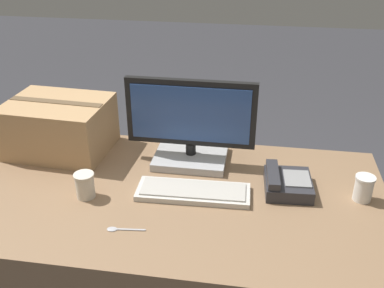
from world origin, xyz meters
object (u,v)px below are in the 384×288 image
(keyboard, at_px, (193,191))
(spoon, at_px, (119,229))
(monitor, at_px, (191,128))
(paper_cup_left, at_px, (85,185))
(cardboard_box, at_px, (59,126))
(desk_phone, at_px, (286,183))
(paper_cup_right, at_px, (364,188))

(keyboard, xyz_separation_m, spoon, (-0.22, -0.26, -0.01))
(monitor, bearing_deg, paper_cup_left, -136.20)
(monitor, distance_m, spoon, 0.56)
(paper_cup_left, bearing_deg, keyboard, 11.40)
(keyboard, height_order, cardboard_box, cardboard_box)
(paper_cup_left, height_order, spoon, paper_cup_left)
(keyboard, distance_m, cardboard_box, 0.71)
(monitor, xyz_separation_m, paper_cup_left, (-0.35, -0.34, -0.10))
(desk_phone, height_order, cardboard_box, cardboard_box)
(paper_cup_left, bearing_deg, monitor, 43.80)
(keyboard, height_order, paper_cup_right, paper_cup_right)
(monitor, relative_size, keyboard, 1.24)
(paper_cup_right, bearing_deg, keyboard, -174.22)
(monitor, distance_m, paper_cup_left, 0.50)
(paper_cup_left, distance_m, spoon, 0.26)
(desk_phone, xyz_separation_m, paper_cup_left, (-0.76, -0.17, 0.02))
(desk_phone, relative_size, paper_cup_left, 2.09)
(paper_cup_right, bearing_deg, desk_phone, 175.70)
(keyboard, bearing_deg, paper_cup_right, 3.87)
(keyboard, relative_size, desk_phone, 2.09)
(cardboard_box, bearing_deg, paper_cup_right, -8.88)
(monitor, distance_m, keyboard, 0.30)
(keyboard, xyz_separation_m, desk_phone, (0.36, 0.09, 0.02))
(paper_cup_left, bearing_deg, desk_phone, 12.43)
(monitor, height_order, paper_cup_right, monitor)
(keyboard, height_order, spoon, keyboard)
(monitor, xyz_separation_m, desk_phone, (0.41, -0.17, -0.12))
(desk_phone, xyz_separation_m, cardboard_box, (-1.01, 0.18, 0.09))
(paper_cup_right, distance_m, spoon, 0.92)
(desk_phone, distance_m, paper_cup_right, 0.28)
(paper_cup_left, distance_m, paper_cup_right, 1.05)
(spoon, bearing_deg, desk_phone, -155.26)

